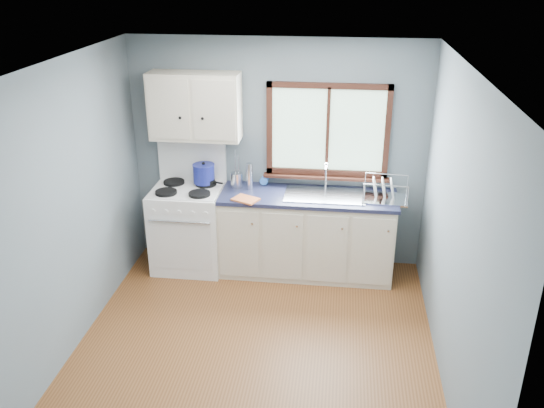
# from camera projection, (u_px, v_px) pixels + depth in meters

# --- Properties ---
(floor) EXTENTS (3.20, 3.60, 0.02)m
(floor) POSITION_uv_depth(u_px,v_px,m) (254.00, 352.00, 5.12)
(floor) COLOR brown
(floor) RESTS_ON ground
(ceiling) EXTENTS (3.20, 3.60, 0.02)m
(ceiling) POSITION_uv_depth(u_px,v_px,m) (250.00, 66.00, 4.13)
(ceiling) COLOR white
(ceiling) RESTS_ON wall_back
(wall_back) EXTENTS (3.20, 0.02, 2.50)m
(wall_back) POSITION_uv_depth(u_px,v_px,m) (278.00, 154.00, 6.28)
(wall_back) COLOR slate
(wall_back) RESTS_ON ground
(wall_front) EXTENTS (3.20, 0.02, 2.50)m
(wall_front) POSITION_uv_depth(u_px,v_px,m) (198.00, 374.00, 2.98)
(wall_front) COLOR slate
(wall_front) RESTS_ON ground
(wall_left) EXTENTS (0.02, 3.60, 2.50)m
(wall_left) POSITION_uv_depth(u_px,v_px,m) (62.00, 215.00, 4.81)
(wall_left) COLOR slate
(wall_left) RESTS_ON ground
(wall_right) EXTENTS (0.02, 3.60, 2.50)m
(wall_right) POSITION_uv_depth(u_px,v_px,m) (458.00, 236.00, 4.44)
(wall_right) COLOR slate
(wall_right) RESTS_ON ground
(gas_range) EXTENTS (0.76, 0.69, 1.36)m
(gas_range) POSITION_uv_depth(u_px,v_px,m) (189.00, 225.00, 6.37)
(gas_range) COLOR white
(gas_range) RESTS_ON floor
(base_cabinets) EXTENTS (1.85, 0.60, 0.88)m
(base_cabinets) POSITION_uv_depth(u_px,v_px,m) (306.00, 238.00, 6.28)
(base_cabinets) COLOR beige
(base_cabinets) RESTS_ON floor
(countertop) EXTENTS (1.89, 0.64, 0.04)m
(countertop) POSITION_uv_depth(u_px,v_px,m) (307.00, 197.00, 6.08)
(countertop) COLOR #161A31
(countertop) RESTS_ON base_cabinets
(sink) EXTENTS (0.84, 0.46, 0.44)m
(sink) POSITION_uv_depth(u_px,v_px,m) (324.00, 201.00, 6.08)
(sink) COLOR silver
(sink) RESTS_ON countertop
(window) EXTENTS (1.36, 0.10, 1.03)m
(window) POSITION_uv_depth(u_px,v_px,m) (328.00, 137.00, 6.09)
(window) COLOR #9EC6A8
(window) RESTS_ON wall_back
(upper_cabinets) EXTENTS (0.95, 0.35, 0.70)m
(upper_cabinets) POSITION_uv_depth(u_px,v_px,m) (195.00, 106.00, 5.99)
(upper_cabinets) COLOR beige
(upper_cabinets) RESTS_ON wall_back
(skillet) EXTENTS (0.35, 0.28, 0.04)m
(skillet) POSITION_uv_depth(u_px,v_px,m) (205.00, 181.00, 6.29)
(skillet) COLOR black
(skillet) RESTS_ON gas_range
(stockpot) EXTENTS (0.29, 0.29, 0.24)m
(stockpot) POSITION_uv_depth(u_px,v_px,m) (204.00, 173.00, 6.25)
(stockpot) COLOR navy
(stockpot) RESTS_ON gas_range
(utensil_crock) EXTENTS (0.17, 0.17, 0.42)m
(utensil_crock) POSITION_uv_depth(u_px,v_px,m) (237.00, 180.00, 6.24)
(utensil_crock) COLOR silver
(utensil_crock) RESTS_ON countertop
(thermos) EXTENTS (0.08, 0.08, 0.29)m
(thermos) POSITION_uv_depth(u_px,v_px,m) (249.00, 176.00, 6.17)
(thermos) COLOR silver
(thermos) RESTS_ON countertop
(soap_bottle) EXTENTS (0.10, 0.10, 0.24)m
(soap_bottle) POSITION_uv_depth(u_px,v_px,m) (263.00, 176.00, 6.26)
(soap_bottle) COLOR blue
(soap_bottle) RESTS_ON countertop
(dish_towel) EXTENTS (0.31, 0.27, 0.02)m
(dish_towel) POSITION_uv_depth(u_px,v_px,m) (246.00, 199.00, 5.94)
(dish_towel) COLOR #CE6836
(dish_towel) RESTS_ON countertop
(dish_rack) EXTENTS (0.49, 0.38, 0.24)m
(dish_rack) POSITION_uv_depth(u_px,v_px,m) (384.00, 194.00, 5.93)
(dish_rack) COLOR silver
(dish_rack) RESTS_ON countertop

